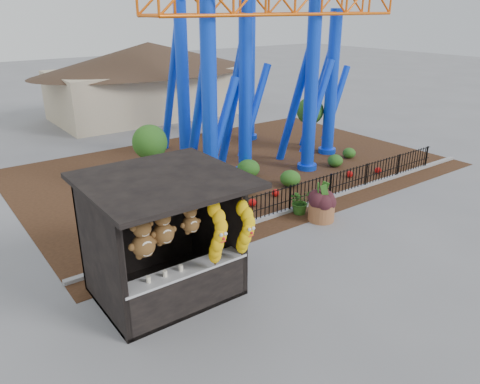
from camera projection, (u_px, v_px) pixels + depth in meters
ground at (287, 274)px, 12.54m from camera, size 120.00×120.00×0.00m
mulch_bed at (234, 168)px, 20.72m from camera, size 18.00×12.00×0.02m
curb at (314, 202)px, 16.96m from camera, size 18.00×0.18×0.12m
prize_booth at (169, 242)px, 10.99m from camera, size 3.50×3.40×3.12m
picket_fence at (333, 186)px, 17.29m from camera, size 12.20×0.06×1.00m
roller_coaster at (252, 12)px, 19.12m from camera, size 11.00×6.37×10.82m
terracotta_planter at (321, 212)px, 15.59m from camera, size 0.98×0.98×0.60m
planter_foliage at (322, 195)px, 15.36m from camera, size 0.70×0.70×0.64m
potted_plant at (300, 201)px, 16.04m from camera, size 0.89×0.79×0.92m
landscaping at (281, 172)px, 19.26m from camera, size 7.61×3.55×0.76m
pavilion at (150, 67)px, 29.67m from camera, size 15.00×15.00×4.80m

